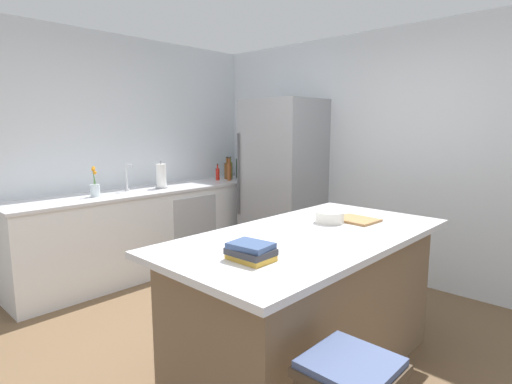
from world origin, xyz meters
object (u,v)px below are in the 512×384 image
Objects in this scene: cutting_board at (356,220)px; whiskey_bottle at (227,170)px; olive_oil_bottle at (231,170)px; flower_vase at (95,188)px; refrigerator at (283,182)px; mixing_bowl at (330,217)px; hot_sauce_bottle at (218,174)px; vinegar_bottle at (229,171)px; kitchen_island at (309,302)px; sink_faucet at (127,177)px; cookbook_stack at (251,252)px; wine_bottle at (238,167)px; paper_towel_roll at (161,176)px.

whiskey_bottle is at bearing 156.93° from cutting_board.
flower_vase is at bearing -86.33° from olive_oil_bottle.
refrigerator reaches higher than mixing_bowl.
flower_vase is 2.56m from cutting_board.
hot_sauce_bottle is 2.68m from cutting_board.
hot_sauce_bottle is at bearing 92.84° from flower_vase.
vinegar_bottle is at bearing 33.17° from hot_sauce_bottle.
refrigerator is (-1.57, 1.63, 0.49)m from kitchen_island.
sink_faucet is at bearing -171.53° from cutting_board.
sink_faucet is at bearing -88.75° from olive_oil_bottle.
hot_sauce_bottle is at bearing 156.07° from mixing_bowl.
whiskey_bottle is at bearing -69.26° from olive_oil_bottle.
cutting_board is at bearing -22.31° from vinegar_bottle.
mixing_bowl is at bearing 14.63° from flower_vase.
cookbook_stack is at bearing -80.36° from mixing_bowl.
refrigerator is at bearing 126.32° from cookbook_stack.
hot_sauce_bottle is at bearing -146.83° from vinegar_bottle.
olive_oil_bottle is at bearing 177.12° from refrigerator.
olive_oil_bottle is 1.43× the size of mixing_bowl.
wine_bottle is at bearing 84.48° from whiskey_bottle.
wine_bottle reaches higher than whiskey_bottle.
wine_bottle is (-0.07, 2.05, 0.06)m from flower_vase.
paper_towel_roll is at bearing -87.25° from wine_bottle.
flower_vase is 1.42× the size of hot_sauce_bottle.
whiskey_bottle is at bearing -95.52° from wine_bottle.
vinegar_bottle is at bearing -66.74° from wine_bottle.
refrigerator is 0.96m from olive_oil_bottle.
kitchen_island is 2.85m from vinegar_bottle.
refrigerator reaches higher than wine_bottle.
vinegar_bottle is (0.14, 1.36, -0.04)m from sink_faucet.
cookbook_stack is (2.51, -1.14, -0.08)m from paper_towel_roll.
olive_oil_bottle reaches higher than cutting_board.
refrigerator is 5.22× the size of wine_bottle.
flower_vase is 1.68m from hot_sauce_bottle.
olive_oil_bottle reaches higher than cookbook_stack.
paper_towel_roll is 1.05× the size of vinegar_bottle.
paper_towel_roll is at bearing -179.89° from cutting_board.
hot_sauce_bottle is 3.29m from cookbook_stack.
whiskey_bottle is (-0.09, 1.86, 0.03)m from flower_vase.
sink_faucet is at bearing -121.67° from refrigerator.
refrigerator is 6.47× the size of vinegar_bottle.
paper_towel_roll reaches higher than whiskey_bottle.
cookbook_stack is 0.77× the size of cutting_board.
cookbook_stack reaches higher than kitchen_island.
cutting_board is (2.53, -0.90, -0.06)m from hot_sauce_bottle.
cutting_board is (2.39, -0.98, -0.10)m from vinegar_bottle.
olive_oil_bottle is at bearing 95.46° from paper_towel_roll.
olive_oil_bottle is at bearing 155.57° from cutting_board.
flower_vase is at bearing -162.26° from cutting_board.
sink_faucet is 1.00× the size of flower_vase.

